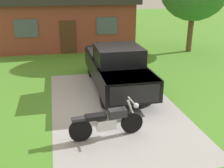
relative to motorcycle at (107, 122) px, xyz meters
The scene contains 5 objects.
ground_plane 2.14m from the motorcycle, 71.98° to the left, with size 80.00×80.00×0.00m, color #4E8F2B.
driveway_pad 2.14m from the motorcycle, 71.98° to the left, with size 4.48×7.97×0.01m, color #A5A5A5.
motorcycle is the anchor object (origin of this frame).
pickup_truck 4.10m from the motorcycle, 73.42° to the left, with size 2.04×5.64×1.90m.
neighbor_house 13.08m from the motorcycle, 91.86° to the left, with size 9.60×5.60×3.50m.
Camera 1 is at (-1.98, -8.68, 4.19)m, focal length 42.73 mm.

